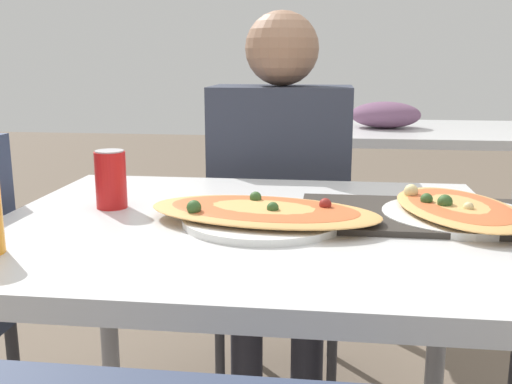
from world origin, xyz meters
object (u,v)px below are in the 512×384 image
object	(u,v)px
dining_table	(249,260)
chair_far_seated	(283,226)
pizza_main	(263,213)
pizza_second	(458,210)
soda_can	(111,179)
person_seated	(280,173)

from	to	relation	value
dining_table	chair_far_seated	xyz separation A→B (m)	(0.01, 0.75, -0.14)
pizza_main	pizza_second	distance (m)	0.39
dining_table	pizza_second	bearing A→B (deg)	8.74
chair_far_seated	pizza_main	size ratio (longest dim) A/B	1.78
pizza_main	dining_table	bearing A→B (deg)	159.33
pizza_main	soda_can	distance (m)	0.35
pizza_main	pizza_second	world-z (taller)	pizza_second
person_seated	soda_can	size ratio (longest dim) A/B	9.46
dining_table	pizza_second	size ratio (longest dim) A/B	2.41
chair_far_seated	soda_can	distance (m)	0.80
dining_table	chair_far_seated	distance (m)	0.76
dining_table	soda_can	world-z (taller)	soda_can
soda_can	pizza_second	bearing A→B (deg)	-0.52
person_seated	dining_table	bearing A→B (deg)	89.14
pizza_second	dining_table	bearing A→B (deg)	-171.26
chair_far_seated	soda_can	bearing A→B (deg)	64.89
soda_can	chair_far_seated	bearing A→B (deg)	64.89
chair_far_seated	soda_can	xyz separation A→B (m)	(-0.32, -0.68, 0.28)
dining_table	person_seated	size ratio (longest dim) A/B	0.85
dining_table	chair_far_seated	world-z (taller)	chair_far_seated
chair_far_seated	pizza_second	bearing A→B (deg)	120.70
soda_can	pizza_second	xyz separation A→B (m)	(0.72, -0.01, -0.04)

